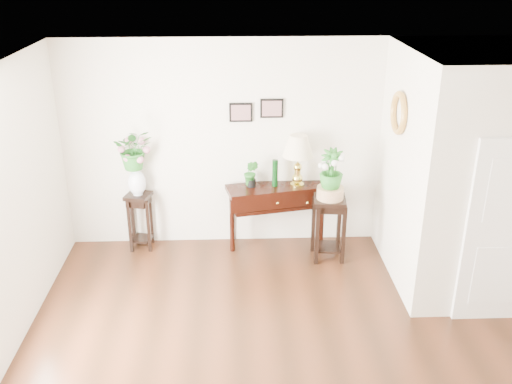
{
  "coord_description": "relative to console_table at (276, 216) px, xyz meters",
  "views": [
    {
      "loc": [
        -0.74,
        -4.43,
        3.8
      ],
      "look_at": [
        -0.51,
        1.3,
        1.34
      ],
      "focal_mm": 40.0,
      "sensor_mm": 36.0,
      "label": 1
    }
  ],
  "objects": [
    {
      "name": "floor",
      "position": [
        0.19,
        -2.57,
        -0.44
      ],
      "size": [
        6.0,
        5.5,
        0.02
      ],
      "primitive_type": "cube",
      "color": "#482413",
      "rests_on": "ground"
    },
    {
      "name": "ceiling",
      "position": [
        0.19,
        -2.57,
        2.36
      ],
      "size": [
        6.0,
        5.5,
        0.02
      ],
      "primitive_type": "cube",
      "color": "white",
      "rests_on": "ground"
    },
    {
      "name": "wall_back",
      "position": [
        0.19,
        0.18,
        0.96
      ],
      "size": [
        6.0,
        0.02,
        2.8
      ],
      "primitive_type": "cube",
      "color": "silver",
      "rests_on": "ground"
    },
    {
      "name": "partition",
      "position": [
        2.29,
        -0.79,
        0.96
      ],
      "size": [
        1.8,
        1.95,
        2.8
      ],
      "primitive_type": "cube",
      "color": "silver",
      "rests_on": "floor"
    },
    {
      "name": "door",
      "position": [
        2.29,
        -1.79,
        0.61
      ],
      "size": [
        0.9,
        0.05,
        2.1
      ],
      "primitive_type": "cube",
      "color": "white",
      "rests_on": "floor"
    },
    {
      "name": "art_print_left",
      "position": [
        -0.46,
        0.16,
        1.41
      ],
      "size": [
        0.3,
        0.02,
        0.25
      ],
      "primitive_type": "cube",
      "color": "black",
      "rests_on": "wall_back"
    },
    {
      "name": "art_print_right",
      "position": [
        -0.06,
        0.16,
        1.46
      ],
      "size": [
        0.3,
        0.02,
        0.25
      ],
      "primitive_type": "cube",
      "color": "black",
      "rests_on": "wall_back"
    },
    {
      "name": "wall_ornament",
      "position": [
        1.35,
        -0.67,
        1.61
      ],
      "size": [
        0.07,
        0.51,
        0.51
      ],
      "primitive_type": "torus",
      "rotation": [
        0.0,
        1.57,
        0.0
      ],
      "color": "#C68532",
      "rests_on": "partition"
    },
    {
      "name": "console_table",
      "position": [
        0.0,
        0.0,
        0.0
      ],
      "size": [
        1.38,
        0.7,
        0.88
      ],
      "primitive_type": "cube",
      "rotation": [
        0.0,
        0.0,
        0.21
      ],
      "color": "black",
      "rests_on": "floor"
    },
    {
      "name": "table_lamp",
      "position": [
        0.28,
        0.0,
        0.79
      ],
      "size": [
        0.44,
        0.44,
        0.71
      ],
      "primitive_type": "cube",
      "rotation": [
        0.0,
        0.0,
        -0.09
      ],
      "color": "#DDCA57",
      "rests_on": "console_table"
    },
    {
      "name": "green_vase",
      "position": [
        -0.02,
        0.0,
        0.61
      ],
      "size": [
        0.09,
        0.09,
        0.37
      ],
      "primitive_type": "cylinder",
      "rotation": [
        0.0,
        0.0,
        -0.15
      ],
      "color": "black",
      "rests_on": "console_table"
    },
    {
      "name": "potted_plant",
      "position": [
        -0.34,
        0.0,
        0.62
      ],
      "size": [
        0.24,
        0.22,
        0.36
      ],
      "primitive_type": "imported",
      "rotation": [
        0.0,
        0.0,
        -0.36
      ],
      "color": "#267425",
      "rests_on": "console_table"
    },
    {
      "name": "plant_stand_a",
      "position": [
        -1.84,
        0.0,
        -0.04
      ],
      "size": [
        0.38,
        0.38,
        0.79
      ],
      "primitive_type": "cube",
      "rotation": [
        0.0,
        0.0,
        -0.26
      ],
      "color": "black",
      "rests_on": "floor"
    },
    {
      "name": "porcelain_vase",
      "position": [
        -1.84,
        0.0,
        0.58
      ],
      "size": [
        0.29,
        0.29,
        0.41
      ],
      "primitive_type": null,
      "rotation": [
        0.0,
        0.0,
        -0.26
      ],
      "color": "white",
      "rests_on": "plant_stand_a"
    },
    {
      "name": "lily_arrangement",
      "position": [
        -1.84,
        0.0,
        1.03
      ],
      "size": [
        0.55,
        0.5,
        0.55
      ],
      "primitive_type": "imported",
      "rotation": [
        0.0,
        0.0,
        0.16
      ],
      "color": "#267425",
      "rests_on": "porcelain_vase"
    },
    {
      "name": "plant_stand_b",
      "position": [
        0.66,
        -0.38,
        -0.01
      ],
      "size": [
        0.44,
        0.44,
        0.86
      ],
      "primitive_type": "cube",
      "rotation": [
        0.0,
        0.0,
        -0.1
      ],
      "color": "black",
      "rests_on": "floor"
    },
    {
      "name": "ceramic_bowl",
      "position": [
        0.66,
        -0.38,
        0.5
      ],
      "size": [
        0.45,
        0.45,
        0.15
      ],
      "primitive_type": "cylinder",
      "rotation": [
        0.0,
        0.0,
        0.4
      ],
      "color": "#D4B08B",
      "rests_on": "plant_stand_b"
    },
    {
      "name": "narcissus",
      "position": [
        0.66,
        -0.38,
        0.8
      ],
      "size": [
        0.31,
        0.31,
        0.53
      ],
      "primitive_type": "imported",
      "rotation": [
        0.0,
        0.0,
        0.02
      ],
      "color": "#267425",
      "rests_on": "ceramic_bowl"
    }
  ]
}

